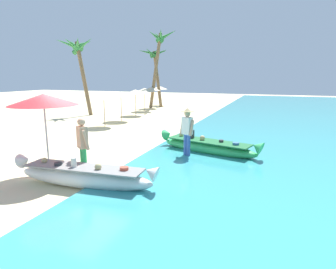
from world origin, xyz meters
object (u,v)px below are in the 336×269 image
patio_umbrella_large (43,100)px  palm_tree_mid_cluster (79,52)px  palm_tree_tall_inland (160,48)px  person_tourist_customer (83,145)px  palm_tree_leaning_seaward (155,58)px  boat_white_foreground (84,176)px  person_vendor_hatted (187,129)px  boat_green_midground (208,147)px

patio_umbrella_large → palm_tree_mid_cluster: (-7.55, 11.52, 2.36)m
palm_tree_tall_inland → palm_tree_mid_cluster: palm_tree_tall_inland is taller
person_tourist_customer → palm_tree_leaning_seaward: palm_tree_leaning_seaward is taller
person_tourist_customer → patio_umbrella_large: (-1.15, -0.14, 1.22)m
boat_white_foreground → palm_tree_leaning_seaward: 20.49m
palm_tree_leaning_seaward → person_tourist_customer: bearing=-72.8°
boat_white_foreground → person_vendor_hatted: size_ratio=2.30×
patio_umbrella_large → person_vendor_hatted: bearing=43.9°
person_tourist_customer → palm_tree_mid_cluster: bearing=127.4°
person_vendor_hatted → palm_tree_tall_inland: bearing=115.7°
boat_white_foreground → boat_green_midground: size_ratio=1.01×
palm_tree_tall_inland → palm_tree_mid_cluster: size_ratio=1.21×
person_vendor_hatted → palm_tree_leaning_seaward: 17.70m
boat_green_midground → palm_tree_mid_cluster: palm_tree_mid_cluster is taller
palm_tree_leaning_seaward → palm_tree_mid_cluster: palm_tree_mid_cluster is taller
patio_umbrella_large → palm_tree_tall_inland: palm_tree_tall_inland is taller
person_tourist_customer → palm_tree_mid_cluster: 14.76m
boat_white_foreground → palm_tree_mid_cluster: palm_tree_mid_cluster is taller
boat_green_midground → palm_tree_leaning_seaward: size_ratio=0.75×
boat_white_foreground → boat_green_midground: 4.93m
person_vendor_hatted → patio_umbrella_large: (-3.30, -3.17, 1.17)m
person_vendor_hatted → person_tourist_customer: size_ratio=1.03×
boat_white_foreground → patio_umbrella_large: (-1.58, 0.44, 1.91)m
person_tourist_customer → patio_umbrella_large: 1.68m
patio_umbrella_large → person_tourist_customer: bearing=6.8°
palm_tree_mid_cluster → palm_tree_leaning_seaward: bearing=67.4°
person_vendor_hatted → palm_tree_leaning_seaward: (-7.88, 15.48, 3.43)m
boat_green_midground → person_tourist_customer: 4.72m
person_vendor_hatted → person_tourist_customer: 3.72m
patio_umbrella_large → boat_white_foreground: bearing=-15.7°
palm_tree_tall_inland → palm_tree_leaning_seaward: 1.65m
boat_white_foreground → person_tourist_customer: size_ratio=2.36×
person_tourist_customer → palm_tree_mid_cluster: palm_tree_mid_cluster is taller
person_tourist_customer → palm_tree_leaning_seaward: 19.69m
boat_green_midground → person_tourist_customer: bearing=-126.0°
boat_white_foreground → boat_green_midground: (2.32, 4.35, -0.02)m
palm_tree_leaning_seaward → palm_tree_mid_cluster: size_ratio=0.96×
palm_tree_tall_inland → person_tourist_customer: bearing=-74.6°
palm_tree_tall_inland → palm_tree_mid_cluster: 7.25m
palm_tree_mid_cluster → patio_umbrella_large: bearing=-56.8°
person_tourist_customer → palm_tree_leaning_seaward: bearing=107.2°
patio_umbrella_large → palm_tree_mid_cluster: size_ratio=0.42×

